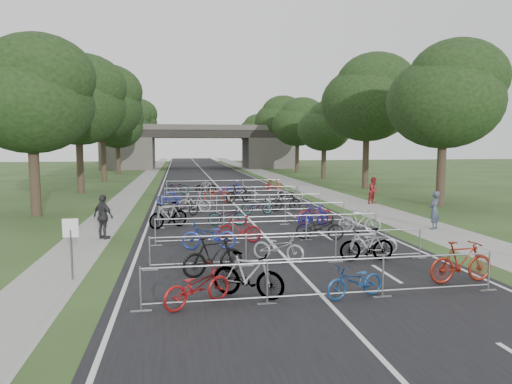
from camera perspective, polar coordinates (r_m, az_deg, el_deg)
The scene contains 59 objects.
ground at distance 12.11m, azimuth 8.74°, elevation -13.27°, with size 200.00×200.00×0.00m, color #2A411B.
road at distance 61.07m, azimuth -6.25°, elevation 2.23°, with size 11.00×140.00×0.01m, color black.
sidewalk_right at distance 62.07m, azimuth 1.15°, elevation 2.33°, with size 3.00×140.00×0.01m, color gray.
sidewalk_left at distance 61.08m, azimuth -13.29°, elevation 2.11°, with size 2.00×140.00×0.01m, color gray.
lane_markings at distance 61.07m, azimuth -6.25°, elevation 2.23°, with size 0.12×140.00×0.00m, color silver.
overpass_bridge at distance 75.92m, azimuth -6.97°, elevation 5.62°, with size 31.00×8.00×7.05m.
park_sign at distance 14.44m, azimuth -22.14°, elevation -5.29°, with size 0.45×0.06×1.83m.
tree_left_0 at distance 27.96m, azimuth -26.17°, elevation 10.54°, with size 6.72×6.72×10.25m.
tree_right_0 at distance 31.72m, azimuth 22.70°, elevation 10.86°, with size 7.17×7.17×10.93m.
tree_left_1 at distance 39.66m, azimuth -21.27°, elevation 10.40°, with size 7.56×7.56×11.53m.
tree_right_1 at distance 42.41m, azimuth 13.90°, elevation 11.13°, with size 8.18×8.18×12.47m.
tree_left_2 at distance 51.51m, azimuth -18.61°, elevation 10.29°, with size 8.40×8.40×12.81m.
tree_right_2 at distance 53.49m, azimuth 8.66°, elevation 8.04°, with size 6.16×6.16×9.39m.
tree_left_3 at distance 63.28m, azimuth -16.88°, elevation 8.01°, with size 6.72×6.72×10.25m.
tree_right_3 at distance 65.03m, azimuth 5.31°, elevation 8.57°, with size 7.17×7.17×10.93m.
tree_left_4 at distance 75.23m, azimuth -15.76°, elevation 8.31°, with size 7.56×7.56×11.53m.
tree_right_4 at distance 76.72m, azimuth 2.97°, elevation 8.92°, with size 8.18×8.18×12.47m.
tree_left_5 at distance 87.20m, azimuth -14.95°, elevation 8.52°, with size 8.40×8.40×12.81m.
tree_right_5 at distance 88.39m, azimuth 1.24°, elevation 7.27°, with size 6.16×6.16×9.39m.
tree_left_6 at distance 99.09m, azimuth -14.30°, elevation 7.27°, with size 6.72×6.72×10.25m.
tree_right_6 at distance 100.22m, azimuth -0.07°, elevation 7.68°, with size 7.17×7.17×10.93m.
barrier_row_0 at distance 11.94m, azimuth 8.79°, elevation -10.80°, with size 9.70×0.08×1.10m.
barrier_row_1 at distance 15.28m, azimuth 4.48°, elevation -7.02°, with size 9.70×0.08×1.10m.
barrier_row_2 at distance 18.72m, azimuth 1.77°, elevation -4.58°, with size 9.70×0.08×1.10m.
barrier_row_3 at distance 22.40m, azimuth -0.16°, elevation -2.83°, with size 9.70×0.08×1.10m.
barrier_row_4 at distance 26.32m, azimuth -1.61°, elevation -1.51°, with size 9.70×0.08×1.10m.
barrier_row_5 at distance 31.24m, azimuth -2.90°, elevation -0.32°, with size 9.70×0.08×1.10m.
barrier_row_6 at distance 37.17m, azimuth -4.00°, elevation 0.68°, with size 9.70×0.08×1.10m.
bike_0 at distance 11.52m, azimuth -7.34°, elevation -11.64°, with size 0.66×1.91×1.00m, color maroon.
bike_1 at distance 12.00m, azimuth -0.99°, elevation -10.38°, with size 0.56×1.99×1.20m, color #919398.
bike_2 at distance 12.29m, azimuth 12.31°, elevation -10.85°, with size 0.60×1.71×0.90m, color navy.
bike_3 at distance 14.48m, azimuth 24.29°, elevation -8.01°, with size 0.57×2.03×1.22m, color maroon.
bike_4 at distance 14.00m, azimuth -5.37°, elevation -8.02°, with size 0.56×1.99×1.19m, color black.
bike_5 at distance 15.69m, azimuth 2.82°, elevation -6.91°, with size 0.64×1.82×0.96m, color #9B9CA2.
bike_6 at distance 16.06m, azimuth 13.67°, elevation -6.46°, with size 0.53×1.88×1.13m, color #919398.
bike_7 at distance 17.14m, azimuth 14.48°, elevation -6.10°, with size 0.59×1.70×0.89m, color #A5A5AD.
bike_8 at distance 17.42m, azimuth -5.88°, elevation -5.45°, with size 0.71×2.03×1.07m, color #1C329E.
bike_9 at distance 18.59m, azimuth -2.09°, elevation -4.66°, with size 0.51×1.82×1.09m, color maroon.
bike_10 at distance 19.24m, azimuth 7.97°, elevation -4.42°, with size 0.69×1.98×1.04m, color black.
bike_11 at distance 20.96m, azimuth 12.81°, elevation -3.54°, with size 0.53×1.87×1.13m, color #A6A5AC.
bike_12 at distance 22.07m, azimuth -10.91°, elevation -2.88°, with size 0.58×2.05×1.23m, color #919398.
bike_13 at distance 22.49m, azimuth -3.66°, elevation -2.97°, with size 0.64×1.82×0.96m, color #919398.
bike_14 at distance 22.29m, azimuth 7.20°, elevation -2.91°, with size 0.52×1.83×1.10m, color navy.
bike_15 at distance 23.28m, azimuth 7.42°, elevation -2.65°, with size 0.66×1.90×1.00m, color maroon.
bike_16 at distance 25.41m, azimuth -9.07°, elevation -1.92°, with size 0.68×1.96×1.03m, color black.
bike_17 at distance 26.87m, azimuth -7.69°, elevation -1.31°, with size 0.55×1.95×1.17m, color #A3A1A9.
bike_18 at distance 25.95m, azimuth 0.17°, elevation -1.80°, with size 0.61×1.76×0.92m, color #919398.
bike_19 at distance 27.23m, azimuth 3.72°, elevation -1.19°, with size 0.55×1.94×1.16m, color black.
bike_20 at distance 30.61m, azimuth -10.83°, elevation -0.65°, with size 0.46×1.64×0.99m, color #1D289F.
bike_21 at distance 31.61m, azimuth -4.86°, elevation -0.24°, with size 0.74×2.13×1.12m, color #9D2716.
bike_22 at distance 31.12m, azimuth -2.17°, elevation -0.23°, with size 0.57×2.03×1.22m, color black.
bike_23 at distance 33.01m, azimuth 4.32°, elevation -0.05°, with size 0.68×1.94×1.02m, color #9C9EA4.
bike_24 at distance 37.06m, azimuth -9.93°, elevation 0.57°, with size 0.70×2.02×1.06m, color #919398.
bike_25 at distance 37.47m, azimuth -6.29°, elevation 0.64°, with size 0.48×1.69×1.02m, color #919398.
bike_26 at distance 36.96m, azimuth -3.06°, elevation 0.57°, with size 0.65×1.88×0.99m, color navy.
bike_27 at distance 38.67m, azimuth 2.22°, elevation 0.88°, with size 0.50×1.78×1.07m, color maroon.
pedestrian_a at distance 22.92m, azimuth 21.40°, elevation -2.15°, with size 0.65×0.43×1.79m, color #353F50.
pedestrian_b at distance 31.43m, azimuth 14.51°, elevation 0.16°, with size 0.87×0.67×1.78m, color maroon.
pedestrian_c at distance 20.17m, azimuth -18.54°, elevation -2.98°, with size 1.11×0.46×1.89m, color #2A2A2D.
Camera 1 is at (-3.67, -10.83, 3.98)m, focal length 32.00 mm.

